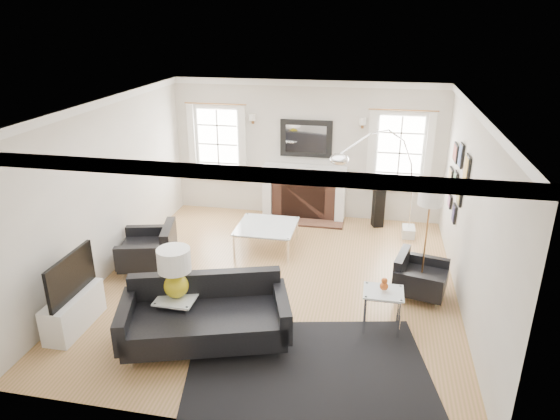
% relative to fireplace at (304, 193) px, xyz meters
% --- Properties ---
extents(floor, '(6.00, 6.00, 0.00)m').
position_rel_fireplace_xyz_m(floor, '(0.00, -2.79, -0.54)').
color(floor, '#9E7A42').
rests_on(floor, ground).
extents(back_wall, '(5.50, 0.04, 2.80)m').
position_rel_fireplace_xyz_m(back_wall, '(0.00, 0.21, 0.86)').
color(back_wall, silver).
rests_on(back_wall, floor).
extents(front_wall, '(5.50, 0.04, 2.80)m').
position_rel_fireplace_xyz_m(front_wall, '(0.00, -5.79, 0.86)').
color(front_wall, silver).
rests_on(front_wall, floor).
extents(left_wall, '(0.04, 6.00, 2.80)m').
position_rel_fireplace_xyz_m(left_wall, '(-2.75, -2.79, 0.86)').
color(left_wall, silver).
rests_on(left_wall, floor).
extents(right_wall, '(0.04, 6.00, 2.80)m').
position_rel_fireplace_xyz_m(right_wall, '(2.75, -2.79, 0.86)').
color(right_wall, silver).
rests_on(right_wall, floor).
extents(ceiling, '(5.50, 6.00, 0.02)m').
position_rel_fireplace_xyz_m(ceiling, '(0.00, -2.79, 2.26)').
color(ceiling, white).
rests_on(ceiling, back_wall).
extents(crown_molding, '(5.50, 6.00, 0.12)m').
position_rel_fireplace_xyz_m(crown_molding, '(0.00, -2.79, 2.20)').
color(crown_molding, white).
rests_on(crown_molding, back_wall).
extents(fireplace, '(1.70, 0.69, 1.11)m').
position_rel_fireplace_xyz_m(fireplace, '(0.00, 0.00, 0.00)').
color(fireplace, white).
rests_on(fireplace, floor).
extents(mantel_mirror, '(1.05, 0.07, 0.75)m').
position_rel_fireplace_xyz_m(mantel_mirror, '(0.00, 0.16, 1.11)').
color(mantel_mirror, black).
rests_on(mantel_mirror, back_wall).
extents(window_left, '(1.24, 0.15, 1.62)m').
position_rel_fireplace_xyz_m(window_left, '(-1.85, 0.16, 0.92)').
color(window_left, white).
rests_on(window_left, back_wall).
extents(window_right, '(1.24, 0.15, 1.62)m').
position_rel_fireplace_xyz_m(window_right, '(1.85, 0.16, 0.92)').
color(window_right, white).
rests_on(window_right, back_wall).
extents(gallery_wall, '(0.04, 1.73, 1.29)m').
position_rel_fireplace_xyz_m(gallery_wall, '(2.72, -1.50, 0.99)').
color(gallery_wall, black).
rests_on(gallery_wall, right_wall).
extents(tv_unit, '(0.35, 1.00, 1.09)m').
position_rel_fireplace_xyz_m(tv_unit, '(-2.44, -4.49, -0.21)').
color(tv_unit, white).
rests_on(tv_unit, floor).
extents(area_rug, '(3.30, 2.93, 0.01)m').
position_rel_fireplace_xyz_m(area_rug, '(0.82, -4.96, -0.54)').
color(area_rug, black).
rests_on(area_rug, floor).
extents(sofa, '(2.29, 1.54, 0.69)m').
position_rel_fireplace_xyz_m(sofa, '(-0.60, -4.44, -0.17)').
color(sofa, black).
rests_on(sofa, floor).
extents(armchair_left, '(1.05, 1.13, 0.64)m').
position_rel_fireplace_xyz_m(armchair_left, '(-2.14, -2.73, -0.19)').
color(armchair_left, black).
rests_on(armchair_left, floor).
extents(armchair_right, '(0.87, 0.94, 0.54)m').
position_rel_fireplace_xyz_m(armchair_right, '(2.15, -2.73, -0.24)').
color(armchair_right, black).
rests_on(armchair_right, floor).
extents(coffee_table, '(1.03, 1.03, 0.46)m').
position_rel_fireplace_xyz_m(coffee_table, '(-0.43, -1.60, -0.12)').
color(coffee_table, silver).
rests_on(coffee_table, floor).
extents(side_table_left, '(0.51, 0.51, 0.56)m').
position_rel_fireplace_xyz_m(side_table_left, '(-1.01, -4.34, -0.09)').
color(side_table_left, silver).
rests_on(side_table_left, floor).
extents(nesting_table, '(0.53, 0.44, 0.58)m').
position_rel_fireplace_xyz_m(nesting_table, '(1.62, -3.72, -0.08)').
color(nesting_table, silver).
rests_on(nesting_table, floor).
extents(gourd_lamp, '(0.43, 0.43, 0.68)m').
position_rel_fireplace_xyz_m(gourd_lamp, '(-1.01, -4.34, 0.41)').
color(gourd_lamp, gold).
rests_on(gourd_lamp, side_table_left).
extents(orange_vase, '(0.11, 0.11, 0.18)m').
position_rel_fireplace_xyz_m(orange_vase, '(1.62, -3.72, 0.13)').
color(orange_vase, '#B74D17').
rests_on(orange_vase, nesting_table).
extents(arc_floor_lamp, '(1.57, 1.46, 2.23)m').
position_rel_fireplace_xyz_m(arc_floor_lamp, '(1.46, -1.09, 0.66)').
color(arc_floor_lamp, white).
rests_on(arc_floor_lamp, floor).
extents(stick_floor_lamp, '(0.35, 0.35, 1.74)m').
position_rel_fireplace_xyz_m(stick_floor_lamp, '(2.20, -2.69, 0.96)').
color(stick_floor_lamp, '#AA703B').
rests_on(stick_floor_lamp, floor).
extents(speaker_tower, '(0.26, 0.26, 1.02)m').
position_rel_fireplace_xyz_m(speaker_tower, '(1.52, -0.14, -0.03)').
color(speaker_tower, black).
rests_on(speaker_tower, floor).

